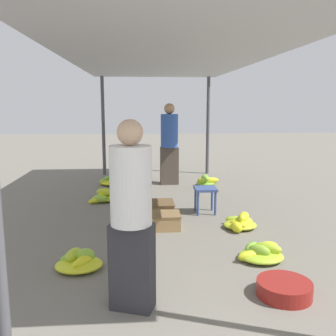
{
  "coord_description": "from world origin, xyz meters",
  "views": [
    {
      "loc": [
        -0.38,
        -1.98,
        1.71
      ],
      "look_at": [
        0.0,
        3.17,
        0.83
      ],
      "focal_mm": 40.0,
      "sensor_mm": 36.0,
      "label": 1
    }
  ],
  "objects_px": {
    "basin_black": "(284,289)",
    "banana_pile_left_3": "(79,261)",
    "banana_pile_left_2": "(112,182)",
    "crate_mid": "(159,208)",
    "banana_pile_right_0": "(261,253)",
    "crate_near": "(166,221)",
    "stool": "(205,193)",
    "banana_pile_right_1": "(240,223)",
    "banana_pile_left_0": "(104,197)",
    "banana_pile_right_2": "(206,181)",
    "banana_pile_left_1": "(122,191)",
    "vendor_foreground": "(131,214)",
    "shopper_walking_mid": "(169,143)"
  },
  "relations": [
    {
      "from": "banana_pile_left_2",
      "to": "banana_pile_right_2",
      "type": "xyz_separation_m",
      "value": [
        2.0,
        -0.22,
        0.04
      ]
    },
    {
      "from": "banana_pile_right_2",
      "to": "banana_pile_left_3",
      "type": "bearing_deg",
      "value": -117.55
    },
    {
      "from": "banana_pile_left_0",
      "to": "shopper_walking_mid",
      "type": "xyz_separation_m",
      "value": [
        1.28,
        1.39,
        0.82
      ]
    },
    {
      "from": "vendor_foreground",
      "to": "banana_pile_left_2",
      "type": "xyz_separation_m",
      "value": [
        -0.54,
        4.96,
        -0.76
      ]
    },
    {
      "from": "stool",
      "to": "banana_pile_left_2",
      "type": "height_order",
      "value": "stool"
    },
    {
      "from": "basin_black",
      "to": "banana_pile_left_3",
      "type": "relative_size",
      "value": 1.0
    },
    {
      "from": "basin_black",
      "to": "crate_mid",
      "type": "relative_size",
      "value": 1.04
    },
    {
      "from": "banana_pile_left_0",
      "to": "stool",
      "type": "bearing_deg",
      "value": -26.41
    },
    {
      "from": "banana_pile_left_2",
      "to": "banana_pile_right_1",
      "type": "bearing_deg",
      "value": -56.38
    },
    {
      "from": "banana_pile_left_2",
      "to": "banana_pile_left_3",
      "type": "height_order",
      "value": "banana_pile_left_2"
    },
    {
      "from": "banana_pile_left_0",
      "to": "basin_black",
      "type": "bearing_deg",
      "value": -60.82
    },
    {
      "from": "banana_pile_right_1",
      "to": "banana_pile_left_1",
      "type": "bearing_deg",
      "value": 129.14
    },
    {
      "from": "banana_pile_left_3",
      "to": "banana_pile_right_1",
      "type": "xyz_separation_m",
      "value": [
        2.03,
        1.14,
        0.0
      ]
    },
    {
      "from": "basin_black",
      "to": "banana_pile_left_0",
      "type": "bearing_deg",
      "value": 119.18
    },
    {
      "from": "banana_pile_left_1",
      "to": "crate_mid",
      "type": "height_order",
      "value": "crate_mid"
    },
    {
      "from": "banana_pile_left_3",
      "to": "stool",
      "type": "bearing_deg",
      "value": 48.91
    },
    {
      "from": "stool",
      "to": "banana_pile_right_0",
      "type": "bearing_deg",
      "value": -80.31
    },
    {
      "from": "banana_pile_left_2",
      "to": "banana_pile_right_1",
      "type": "distance_m",
      "value": 3.59
    },
    {
      "from": "vendor_foreground",
      "to": "banana_pile_left_0",
      "type": "height_order",
      "value": "vendor_foreground"
    },
    {
      "from": "basin_black",
      "to": "banana_pile_left_2",
      "type": "height_order",
      "value": "banana_pile_left_2"
    },
    {
      "from": "stool",
      "to": "banana_pile_left_3",
      "type": "bearing_deg",
      "value": -131.09
    },
    {
      "from": "vendor_foreground",
      "to": "banana_pile_left_2",
      "type": "height_order",
      "value": "vendor_foreground"
    },
    {
      "from": "basin_black",
      "to": "banana_pile_left_1",
      "type": "xyz_separation_m",
      "value": [
        -1.63,
        3.99,
        -0.01
      ]
    },
    {
      "from": "banana_pile_left_0",
      "to": "crate_mid",
      "type": "height_order",
      "value": "banana_pile_left_0"
    },
    {
      "from": "banana_pile_left_1",
      "to": "banana_pile_left_3",
      "type": "distance_m",
      "value": 3.28
    },
    {
      "from": "banana_pile_left_2",
      "to": "crate_mid",
      "type": "distance_m",
      "value": 2.4
    },
    {
      "from": "banana_pile_left_1",
      "to": "banana_pile_right_0",
      "type": "relative_size",
      "value": 0.91
    },
    {
      "from": "stool",
      "to": "banana_pile_left_1",
      "type": "relative_size",
      "value": 0.81
    },
    {
      "from": "stool",
      "to": "banana_pile_right_2",
      "type": "xyz_separation_m",
      "value": [
        0.37,
        1.99,
        -0.22
      ]
    },
    {
      "from": "banana_pile_right_1",
      "to": "banana_pile_right_2",
      "type": "bearing_deg",
      "value": 89.87
    },
    {
      "from": "banana_pile_right_0",
      "to": "banana_pile_right_1",
      "type": "bearing_deg",
      "value": 87.4
    },
    {
      "from": "stool",
      "to": "banana_pile_right_1",
      "type": "height_order",
      "value": "stool"
    },
    {
      "from": "banana_pile_right_2",
      "to": "shopper_walking_mid",
      "type": "bearing_deg",
      "value": 163.13
    },
    {
      "from": "basin_black",
      "to": "crate_near",
      "type": "bearing_deg",
      "value": 115.6
    },
    {
      "from": "basin_black",
      "to": "banana_pile_right_0",
      "type": "distance_m",
      "value": 0.82
    },
    {
      "from": "stool",
      "to": "banana_pile_right_1",
      "type": "xyz_separation_m",
      "value": [
        0.36,
        -0.78,
        -0.25
      ]
    },
    {
      "from": "banana_pile_right_1",
      "to": "vendor_foreground",
      "type": "bearing_deg",
      "value": -126.45
    },
    {
      "from": "banana_pile_left_3",
      "to": "banana_pile_right_2",
      "type": "bearing_deg",
      "value": 62.45
    },
    {
      "from": "banana_pile_left_1",
      "to": "crate_mid",
      "type": "relative_size",
      "value": 1.07
    },
    {
      "from": "banana_pile_right_0",
      "to": "crate_near",
      "type": "bearing_deg",
      "value": 131.0
    },
    {
      "from": "basin_black",
      "to": "crate_mid",
      "type": "distance_m",
      "value": 2.81
    },
    {
      "from": "stool",
      "to": "vendor_foreground",
      "type": "bearing_deg",
      "value": -111.7
    },
    {
      "from": "vendor_foreground",
      "to": "crate_mid",
      "type": "bearing_deg",
      "value": 82.64
    },
    {
      "from": "banana_pile_right_2",
      "to": "basin_black",
      "type": "bearing_deg",
      "value": -91.25
    },
    {
      "from": "banana_pile_left_3",
      "to": "banana_pile_left_2",
      "type": "bearing_deg",
      "value": 89.37
    },
    {
      "from": "banana_pile_left_0",
      "to": "vendor_foreground",
      "type": "bearing_deg",
      "value": -80.67
    },
    {
      "from": "banana_pile_left_2",
      "to": "banana_pile_right_2",
      "type": "relative_size",
      "value": 1.24
    },
    {
      "from": "banana_pile_left_2",
      "to": "crate_mid",
      "type": "xyz_separation_m",
      "value": [
        0.89,
        -2.23,
        0.03
      ]
    },
    {
      "from": "banana_pile_right_1",
      "to": "crate_near",
      "type": "xyz_separation_m",
      "value": [
        -1.03,
        0.08,
        0.03
      ]
    },
    {
      "from": "stool",
      "to": "basin_black",
      "type": "xyz_separation_m",
      "value": [
        0.26,
        -2.64,
        -0.26
      ]
    }
  ]
}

